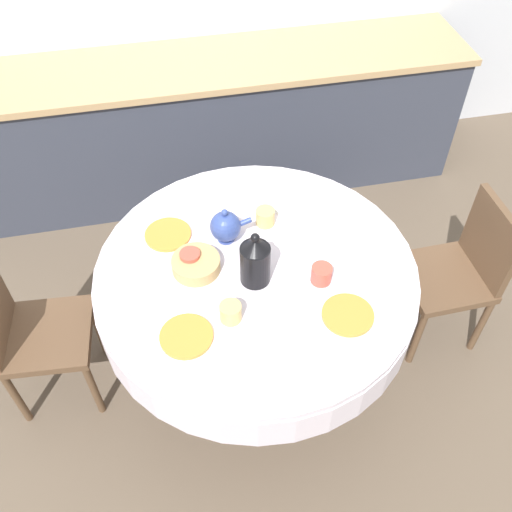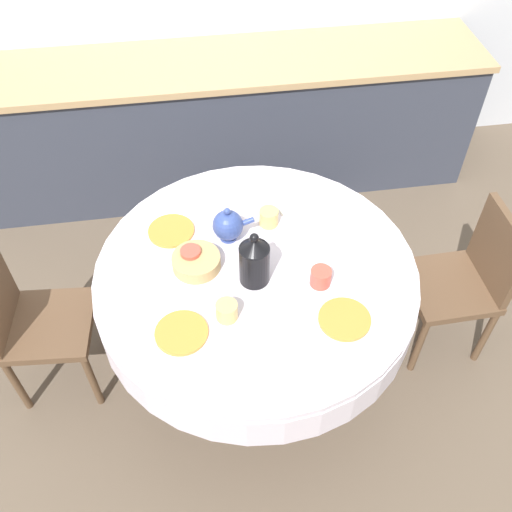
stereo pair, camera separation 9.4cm
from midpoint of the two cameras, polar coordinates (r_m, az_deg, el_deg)
ground_plane at (r=3.06m, az=-0.90°, el=-10.51°), size 12.00×12.00×0.00m
kitchen_counter at (r=3.79m, az=-5.60°, el=12.88°), size 3.24×0.64×0.89m
dining_table at (r=2.55m, az=-1.06°, el=-3.06°), size 1.40×1.40×0.75m
chair_left at (r=2.97m, az=18.92°, el=-1.18°), size 0.41×0.41×0.85m
chair_right at (r=2.80m, az=-22.78°, el=-6.87°), size 0.43×0.43×0.85m
plate_near_left at (r=2.25m, az=-8.18°, el=-7.98°), size 0.21×0.21×0.01m
cup_near_left at (r=2.26m, az=-3.76°, el=-5.66°), size 0.09×0.09×0.08m
plate_near_right at (r=2.31m, az=8.01°, el=-5.87°), size 0.21×0.21×0.01m
cup_near_right at (r=2.39m, az=5.44°, el=-1.85°), size 0.09×0.09×0.08m
plate_far_left at (r=2.62m, az=-9.82°, el=2.12°), size 0.21×0.21×0.01m
cup_far_left at (r=2.46m, az=-7.67°, el=-0.36°), size 0.09×0.09×0.08m
plate_far_right at (r=2.73m, az=2.78°, el=5.30°), size 0.21×0.21×0.01m
cup_far_right at (r=2.61m, az=-0.11°, el=3.91°), size 0.09×0.09×0.08m
coffee_carafe at (r=2.33m, az=-1.24°, el=-0.52°), size 0.13×0.13×0.27m
teapot at (r=2.52m, az=-4.12°, el=2.94°), size 0.19×0.14×0.18m
bread_basket at (r=2.45m, az=-7.12°, el=-0.86°), size 0.21×0.21×0.06m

